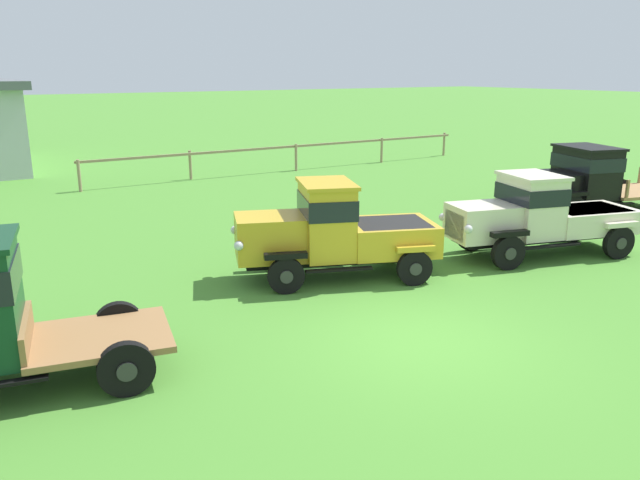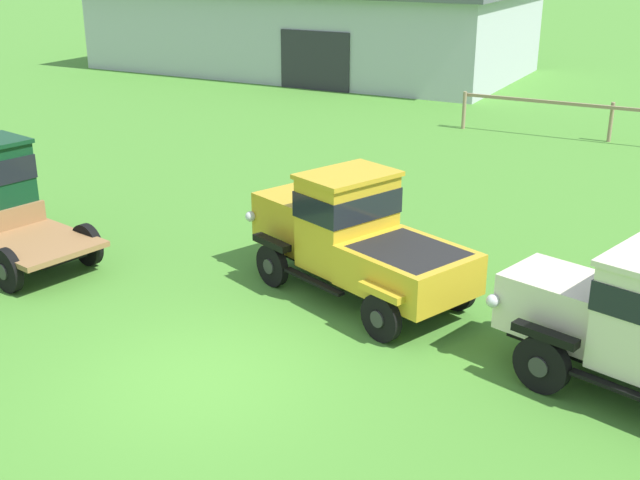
% 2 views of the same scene
% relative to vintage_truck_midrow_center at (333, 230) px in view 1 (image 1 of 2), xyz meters
% --- Properties ---
extents(ground_plane, '(240.00, 240.00, 0.00)m').
position_rel_vintage_truck_midrow_center_xyz_m(ground_plane, '(-0.58, -3.67, -1.08)').
color(ground_plane, '#47842D').
extents(paddock_fence, '(19.19, 0.51, 1.23)m').
position_rel_vintage_truck_midrow_center_xyz_m(paddock_fence, '(6.89, 13.80, -0.16)').
color(paddock_fence, '#997F60').
rests_on(paddock_fence, ground).
extents(vintage_truck_midrow_center, '(4.75, 3.16, 2.18)m').
position_rel_vintage_truck_midrow_center_xyz_m(vintage_truck_midrow_center, '(0.00, 0.00, 0.00)').
color(vintage_truck_midrow_center, black).
rests_on(vintage_truck_midrow_center, ground).
extents(vintage_truck_far_side, '(5.17, 2.88, 2.08)m').
position_rel_vintage_truck_midrow_center_xyz_m(vintage_truck_far_side, '(5.26, -1.28, -0.05)').
color(vintage_truck_far_side, black).
rests_on(vintage_truck_far_side, ground).
extents(vintage_truck_back_of_row, '(5.92, 3.61, 2.17)m').
position_rel_vintage_truck_midrow_center_xyz_m(vintage_truck_back_of_row, '(10.32, 1.19, 0.05)').
color(vintage_truck_back_of_row, black).
rests_on(vintage_truck_back_of_row, ground).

